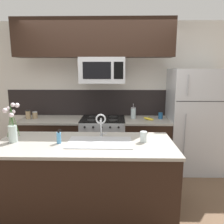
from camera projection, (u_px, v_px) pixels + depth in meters
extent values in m
plane|color=brown|center=(99.00, 196.00, 3.10)|extent=(10.00, 10.00, 0.00)
cube|color=silver|center=(120.00, 94.00, 4.10)|extent=(5.20, 0.10, 2.60)
cube|color=black|center=(104.00, 103.00, 4.08)|extent=(3.60, 0.01, 0.48)
cube|color=black|center=(53.00, 144.00, 3.92)|extent=(1.03, 0.62, 0.88)
cube|color=#9E998E|center=(52.00, 120.00, 3.83)|extent=(1.06, 0.65, 0.03)
cube|color=black|center=(146.00, 145.00, 3.88)|extent=(0.77, 0.62, 0.88)
cube|color=#9E998E|center=(147.00, 120.00, 3.80)|extent=(0.80, 0.65, 0.03)
cube|color=#B7BABF|center=(103.00, 144.00, 3.90)|extent=(0.76, 0.62, 0.91)
cube|color=black|center=(103.00, 119.00, 3.81)|extent=(0.76, 0.62, 0.01)
cylinder|color=black|center=(92.00, 120.00, 3.68)|extent=(0.15, 0.15, 0.01)
cylinder|color=black|center=(113.00, 120.00, 3.67)|extent=(0.15, 0.15, 0.01)
cylinder|color=black|center=(93.00, 116.00, 3.95)|extent=(0.15, 0.15, 0.01)
cylinder|color=black|center=(113.00, 117.00, 3.94)|extent=(0.15, 0.15, 0.01)
cylinder|color=black|center=(85.00, 127.00, 3.51)|extent=(0.03, 0.02, 0.03)
cylinder|color=black|center=(93.00, 127.00, 3.51)|extent=(0.03, 0.02, 0.03)
cylinder|color=black|center=(102.00, 127.00, 3.50)|extent=(0.03, 0.02, 0.03)
cylinder|color=black|center=(110.00, 127.00, 3.50)|extent=(0.03, 0.02, 0.03)
cylinder|color=black|center=(119.00, 127.00, 3.50)|extent=(0.03, 0.02, 0.03)
cube|color=#B7BABF|center=(102.00, 70.00, 3.63)|extent=(0.74, 0.40, 0.42)
cube|color=black|center=(97.00, 70.00, 3.43)|extent=(0.45, 0.00, 0.27)
cube|color=black|center=(119.00, 70.00, 3.43)|extent=(0.15, 0.00, 0.27)
cube|color=black|center=(94.00, 38.00, 3.51)|extent=(2.56, 0.34, 0.60)
cube|color=#B7BABF|center=(194.00, 121.00, 3.80)|extent=(0.89, 0.72, 1.77)
cube|color=black|center=(204.00, 101.00, 3.37)|extent=(0.85, 0.00, 0.01)
cylinder|color=#99999E|center=(188.00, 85.00, 3.31)|extent=(0.01, 0.01, 0.32)
cylinder|color=#99999E|center=(185.00, 135.00, 3.46)|extent=(0.01, 0.01, 0.67)
cylinder|color=#997F5B|center=(28.00, 115.00, 3.82)|extent=(0.08, 0.08, 0.14)
cylinder|color=black|center=(28.00, 110.00, 3.81)|extent=(0.08, 0.08, 0.02)
cylinder|color=#997F5B|center=(35.00, 115.00, 3.86)|extent=(0.09, 0.09, 0.11)
cylinder|color=#B2B2B7|center=(35.00, 112.00, 3.85)|extent=(0.09, 0.09, 0.01)
ellipsoid|color=yellow|center=(148.00, 119.00, 3.72)|extent=(0.17, 0.12, 0.05)
ellipsoid|color=yellow|center=(148.00, 119.00, 3.74)|extent=(0.18, 0.09, 0.07)
ellipsoid|color=yellow|center=(149.00, 119.00, 3.72)|extent=(0.17, 0.04, 0.07)
ellipsoid|color=yellow|center=(149.00, 119.00, 3.74)|extent=(0.18, 0.09, 0.07)
ellipsoid|color=yellow|center=(150.00, 119.00, 3.72)|extent=(0.17, 0.12, 0.07)
cylinder|color=brown|center=(149.00, 117.00, 3.72)|extent=(0.02, 0.02, 0.03)
cylinder|color=silver|center=(133.00, 113.00, 3.84)|extent=(0.09, 0.09, 0.18)
cylinder|color=#A3A3AA|center=(133.00, 108.00, 3.82)|extent=(0.08, 0.08, 0.02)
cylinder|color=#A3A3AA|center=(133.00, 106.00, 3.81)|extent=(0.01, 0.01, 0.05)
sphere|color=#A3A3AA|center=(133.00, 104.00, 3.81)|extent=(0.02, 0.02, 0.02)
cylinder|color=#1E5184|center=(160.00, 116.00, 3.83)|extent=(0.08, 0.08, 0.11)
cube|color=black|center=(86.00, 179.00, 2.68)|extent=(2.08, 0.87, 0.88)
cube|color=#9E998E|center=(85.00, 144.00, 2.59)|extent=(2.11, 0.90, 0.03)
cube|color=#ADAFB5|center=(100.00, 142.00, 2.58)|extent=(0.76, 0.44, 0.01)
cube|color=#ADAFB5|center=(85.00, 149.00, 2.60)|extent=(0.30, 0.33, 0.15)
cube|color=#ADAFB5|center=(114.00, 149.00, 2.59)|extent=(0.30, 0.33, 0.15)
cylinder|color=#B7BABF|center=(101.00, 135.00, 2.84)|extent=(0.04, 0.04, 0.02)
cylinder|color=#B7BABF|center=(101.00, 126.00, 2.81)|extent=(0.02, 0.02, 0.22)
torus|color=#B7BABF|center=(101.00, 119.00, 2.74)|extent=(0.13, 0.02, 0.13)
cylinder|color=#B7BABF|center=(100.00, 122.00, 2.69)|extent=(0.02, 0.02, 0.06)
cube|color=#B7BABF|center=(104.00, 134.00, 2.83)|extent=(0.07, 0.01, 0.01)
cylinder|color=#4C93C6|center=(59.00, 138.00, 2.55)|extent=(0.05, 0.05, 0.13)
cylinder|color=black|center=(59.00, 132.00, 2.54)|extent=(0.02, 0.02, 0.02)
cube|color=black|center=(60.00, 130.00, 2.53)|extent=(0.03, 0.01, 0.01)
cylinder|color=silver|center=(143.00, 137.00, 2.60)|extent=(0.08, 0.08, 0.13)
cylinder|color=silver|center=(13.00, 134.00, 2.59)|extent=(0.10, 0.10, 0.20)
cylinder|color=silver|center=(13.00, 139.00, 2.60)|extent=(0.09, 0.09, 0.06)
cylinder|color=#386B2D|center=(12.00, 126.00, 2.56)|extent=(0.02, 0.03, 0.27)
sphere|color=silver|center=(11.00, 115.00, 2.52)|extent=(0.06, 0.06, 0.06)
cylinder|color=#386B2D|center=(15.00, 121.00, 2.58)|extent=(0.07, 0.05, 0.37)
sphere|color=silver|center=(17.00, 105.00, 2.57)|extent=(0.05, 0.05, 0.05)
cylinder|color=#386B2D|center=(13.00, 121.00, 2.58)|extent=(0.02, 0.04, 0.38)
sphere|color=silver|center=(13.00, 105.00, 2.55)|extent=(0.05, 0.05, 0.05)
cylinder|color=#386B2D|center=(13.00, 125.00, 2.59)|extent=(0.01, 0.04, 0.30)
sphere|color=silver|center=(13.00, 112.00, 2.57)|extent=(0.05, 0.05, 0.05)
cylinder|color=#386B2D|center=(11.00, 123.00, 2.57)|extent=(0.04, 0.01, 0.35)
sphere|color=silver|center=(8.00, 108.00, 2.54)|extent=(0.04, 0.04, 0.04)
cylinder|color=#386B2D|center=(9.00, 124.00, 2.56)|extent=(0.06, 0.02, 0.32)
sphere|color=silver|center=(5.00, 110.00, 2.52)|extent=(0.06, 0.06, 0.06)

